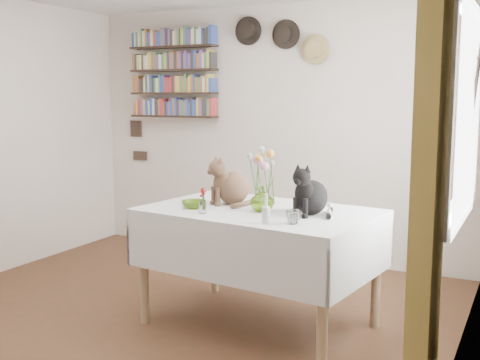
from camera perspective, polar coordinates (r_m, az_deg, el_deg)
The scene contains 16 objects.
room at distance 4.06m, azimuth -9.70°, elevation 2.66°, with size 4.08×4.58×2.58m.
window at distance 4.09m, azimuth 20.59°, elevation 4.35°, with size 0.12×1.52×1.32m.
curtain at distance 3.21m, azimuth 17.45°, elevation -0.81°, with size 0.12×0.38×2.10m, color brown.
dining_table at distance 4.22m, azimuth 1.83°, elevation -5.56°, with size 1.68×1.20×0.84m.
tabby_cat at distance 4.36m, azimuth -0.63°, elevation 0.09°, with size 0.24×0.31×0.36m, color brown, non-canonical shape.
black_cat at distance 4.01m, azimuth 6.78°, elevation -0.76°, with size 0.23×0.30×0.35m, color black, non-canonical shape.
flower_vase at distance 4.10m, azimuth 2.12°, elevation -1.80°, with size 0.16×0.16×0.17m, color #A2D03E.
green_bowl at distance 4.23m, azimuth -4.39°, elevation -2.32°, with size 0.17×0.17×0.05m, color #A2D03E.
drinking_glass at distance 3.72m, azimuth 5.06°, elevation -3.51°, with size 0.09×0.09×0.09m, color white.
candlestick at distance 3.72m, azimuth 2.48°, elevation -3.18°, with size 0.05×0.05×0.19m.
berry_jar at distance 4.03m, azimuth -3.59°, elevation -1.93°, with size 0.05×0.05×0.20m.
porcelain_figurine at distance 3.92m, azimuth 8.47°, elevation -2.95°, with size 0.05×0.05×0.10m.
flower_bouquet at distance 4.07m, azimuth 2.21°, elevation 1.75°, with size 0.17×0.13×0.39m.
bookshelf_unit at distance 6.45m, azimuth -6.34°, elevation 9.96°, with size 1.00×0.16×0.91m.
wall_hats at distance 5.92m, azimuth 3.97°, elevation 13.31°, with size 0.98×0.09×0.48m.
wall_art_plaques at distance 6.82m, azimuth -9.67°, elevation 3.76°, with size 0.21×0.02×0.44m.
Camera 1 is at (2.39, -3.26, 1.63)m, focal length 45.00 mm.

